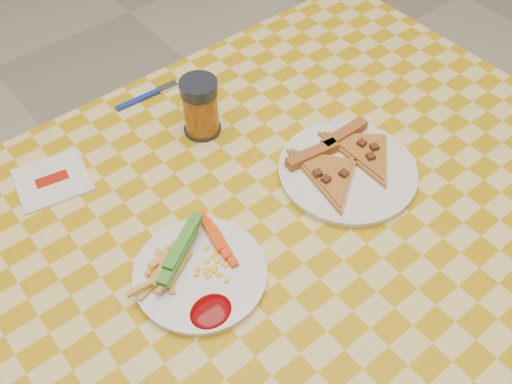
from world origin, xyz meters
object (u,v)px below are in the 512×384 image
plate_right (347,172)px  drink_glass (200,107)px  table (260,247)px  plate_left (200,274)px

plate_right → drink_glass: bearing=117.6°
table → plate_right: bearing=-4.7°
table → plate_left: bearing=-170.2°
plate_left → drink_glass: (0.19, 0.26, 0.05)m
plate_left → drink_glass: 0.33m
table → plate_left: plate_left is taller
drink_glass → plate_left: bearing=-126.2°
table → plate_right: plate_right is taller
plate_left → drink_glass: bearing=53.8°
table → drink_glass: bearing=77.5°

